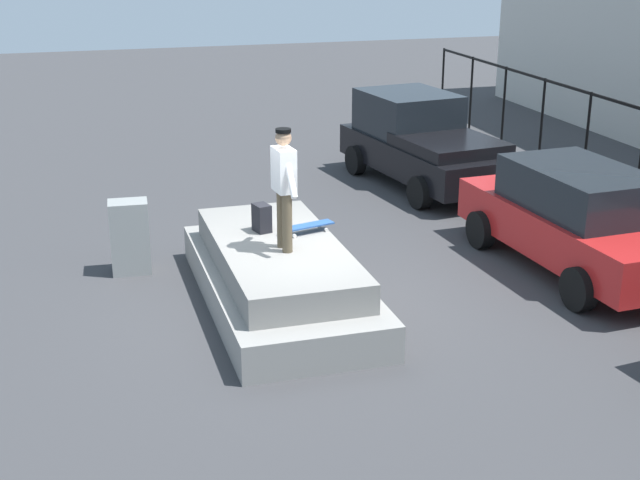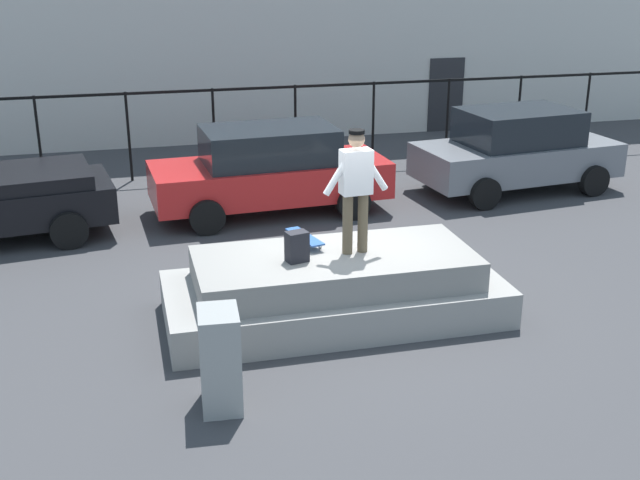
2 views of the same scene
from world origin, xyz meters
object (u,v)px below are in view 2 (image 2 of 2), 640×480
car_grey_sedan_far (517,150)px  car_red_sedan_mid (270,170)px  skateboard (305,237)px  backpack (297,247)px  skateboarder (356,183)px  utility_box (220,360)px

car_grey_sedan_far → car_red_sedan_mid: bearing=-177.7°
skateboard → backpack: (-0.25, -0.62, 0.11)m
skateboard → skateboarder: bearing=-39.5°
car_red_sedan_mid → utility_box: 7.00m
skateboarder → utility_box: (-2.13, -1.96, -1.32)m
skateboard → car_red_sedan_mid: bearing=85.7°
backpack → car_grey_sedan_far: car_grey_sedan_far is taller
skateboard → utility_box: 2.92m
skateboarder → car_grey_sedan_far: 7.15m
skateboard → car_red_sedan_mid: size_ratio=0.19×
car_grey_sedan_far → utility_box: bearing=-135.7°
utility_box → backpack: bearing=58.9°
car_grey_sedan_far → utility_box: 9.97m
skateboarder → skateboard: 1.16m
skateboard → backpack: 0.67m
car_grey_sedan_far → utility_box: car_grey_sedan_far is taller
skateboard → utility_box: size_ratio=0.73×
car_red_sedan_mid → skateboard: bearing=-94.3°
backpack → car_red_sedan_mid: 4.96m
skateboard → car_grey_sedan_far: (5.60, 4.51, -0.15)m
skateboard → car_grey_sedan_far: bearing=38.9°
skateboarder → utility_box: 3.18m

